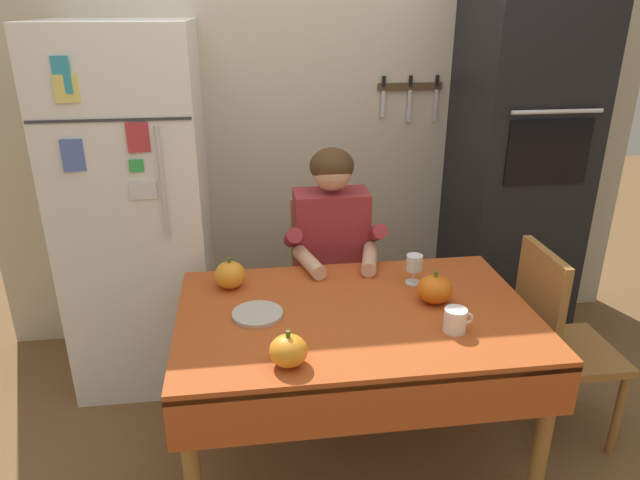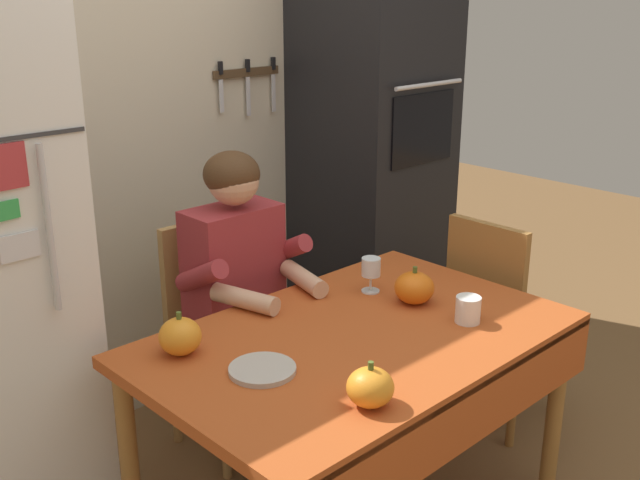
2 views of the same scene
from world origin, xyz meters
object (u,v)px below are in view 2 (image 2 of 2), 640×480
chair_behind_person (219,324)px  wine_glass (371,269)px  chair_right_side (496,314)px  pumpkin_medium (370,387)px  wall_oven (372,151)px  serving_tray (262,370)px  seated_person (246,285)px  pumpkin_large (180,336)px  coffee_mug (468,309)px  pumpkin_small (414,288)px  dining_table (361,359)px

chair_behind_person → wine_glass: 0.71m
chair_right_side → pumpkin_medium: bearing=-162.5°
wall_oven → serving_tray: (-1.44, -0.89, -0.30)m
seated_person → pumpkin_large: seated_person is taller
chair_behind_person → pumpkin_medium: size_ratio=7.15×
wall_oven → wine_glass: wall_oven is taller
wall_oven → chair_behind_person: bearing=-172.9°
chair_behind_person → chair_right_side: bearing=-38.8°
serving_tray → wall_oven: bearing=31.7°
chair_right_side → pumpkin_medium: 1.28m
coffee_mug → pumpkin_small: 0.23m
pumpkin_small → serving_tray: size_ratio=0.72×
chair_behind_person → seated_person: size_ratio=0.75×
chair_right_side → pumpkin_large: (-1.39, 0.23, 0.29)m
seated_person → pumpkin_medium: (-0.30, -0.91, 0.06)m
wall_oven → dining_table: 1.45m
pumpkin_large → chair_right_side: bearing=-9.3°
dining_table → seated_person: size_ratio=1.12×
seated_person → serving_tray: bearing=-124.5°
serving_tray → seated_person: bearing=55.5°
seated_person → wine_glass: bearing=-52.1°
coffee_mug → dining_table: bearing=152.7°
chair_right_side → pumpkin_large: size_ratio=6.69×
seated_person → chair_right_side: (0.90, -0.53, -0.23)m
pumpkin_medium → pumpkin_small: pumpkin_small is taller
coffee_mug → pumpkin_medium: bearing=-168.1°
wine_glass → serving_tray: (-0.68, -0.19, -0.08)m
chair_behind_person → pumpkin_large: chair_behind_person is taller
wall_oven → pumpkin_large: size_ratio=15.11×
coffee_mug → pumpkin_small: size_ratio=0.79×
wall_oven → chair_right_side: (-0.15, -0.85, -0.54)m
chair_right_side → pumpkin_small: (-0.57, -0.02, 0.29)m
wall_oven → pumpkin_small: (-0.72, -0.87, -0.25)m
wall_oven → pumpkin_large: (-1.54, -0.62, -0.25)m
dining_table → serving_tray: size_ratio=7.02×
chair_behind_person → wine_glass: size_ratio=7.06×
wall_oven → chair_behind_person: (-1.05, -0.13, -0.54)m
wall_oven → pumpkin_large: wall_oven is taller
pumpkin_large → coffee_mug: bearing=-29.8°
serving_tray → dining_table: bearing=-5.5°
chair_behind_person → seated_person: bearing=-90.0°
chair_behind_person → seated_person: 0.29m
chair_right_side → pumpkin_small: 0.64m
wall_oven → wine_glass: size_ratio=15.94×
serving_tray → chair_right_side: bearing=1.6°
wall_oven → seated_person: size_ratio=1.69×
wine_glass → pumpkin_large: (-0.79, 0.07, -0.03)m
pumpkin_small → serving_tray: 0.72m
wall_oven → pumpkin_medium: wall_oven is taller
chair_behind_person → pumpkin_small: size_ratio=6.52×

